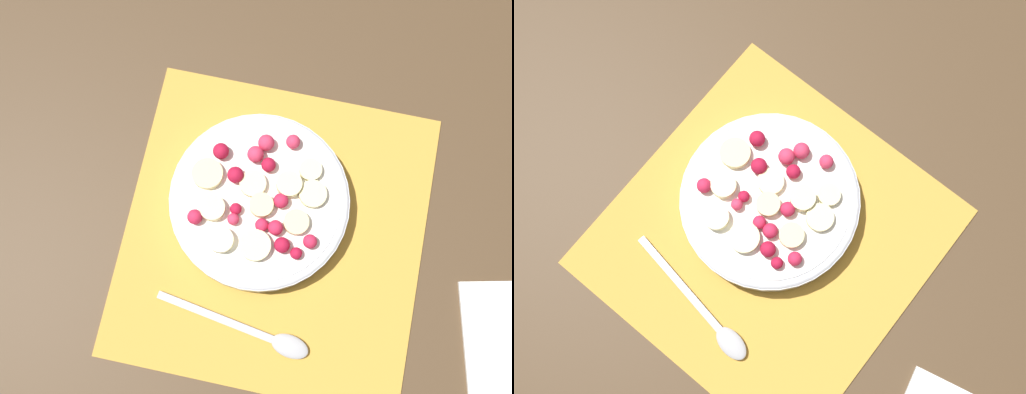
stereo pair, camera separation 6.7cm
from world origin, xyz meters
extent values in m
plane|color=#4C3823|center=(0.00, 0.00, 0.00)|extent=(3.00, 3.00, 0.00)
cube|color=gold|center=(0.00, 0.00, 0.00)|extent=(0.37, 0.36, 0.01)
cylinder|color=silver|center=(0.03, 0.03, 0.02)|extent=(0.22, 0.22, 0.03)
torus|color=silver|center=(0.03, 0.03, 0.03)|extent=(0.22, 0.22, 0.01)
cylinder|color=white|center=(0.03, 0.03, 0.04)|extent=(0.19, 0.19, 0.00)
cylinder|color=beige|center=(0.05, 0.04, 0.04)|extent=(0.04, 0.04, 0.01)
cylinder|color=beige|center=(0.05, 0.09, 0.04)|extent=(0.05, 0.05, 0.01)
cylinder|color=beige|center=(0.02, 0.02, 0.05)|extent=(0.04, 0.04, 0.01)
cylinder|color=beige|center=(-0.02, 0.02, 0.04)|extent=(0.05, 0.05, 0.01)
cylinder|color=beige|center=(0.05, -0.04, 0.04)|extent=(0.05, 0.05, 0.01)
cylinder|color=beige|center=(0.01, 0.08, 0.05)|extent=(0.04, 0.04, 0.01)
cylinder|color=beige|center=(0.05, -0.01, 0.05)|extent=(0.04, 0.04, 0.01)
cylinder|color=beige|center=(0.01, -0.02, 0.04)|extent=(0.04, 0.04, 0.01)
cylinder|color=beige|center=(0.08, -0.03, 0.04)|extent=(0.03, 0.03, 0.01)
cylinder|color=#F4EAB7|center=(-0.03, 0.06, 0.05)|extent=(0.04, 0.04, 0.01)
sphere|color=#B21433|center=(0.01, 0.05, 0.05)|extent=(0.01, 0.01, 0.01)
sphere|color=#DB3356|center=(0.10, 0.03, 0.05)|extent=(0.02, 0.02, 0.02)
sphere|color=#D12347|center=(0.00, 0.00, 0.05)|extent=(0.02, 0.02, 0.02)
sphere|color=#B21433|center=(0.07, 0.02, 0.05)|extent=(0.02, 0.02, 0.02)
sphere|color=#DB3356|center=(0.11, 0.00, 0.05)|extent=(0.02, 0.02, 0.02)
sphere|color=#DB3356|center=(0.00, 0.05, 0.05)|extent=(0.01, 0.01, 0.01)
sphere|color=#DB3356|center=(0.08, 0.04, 0.05)|extent=(0.02, 0.02, 0.02)
sphere|color=#B21433|center=(0.08, 0.08, 0.05)|extent=(0.02, 0.02, 0.02)
sphere|color=#B21433|center=(0.05, 0.06, 0.05)|extent=(0.02, 0.02, 0.02)
sphere|color=#D12347|center=(0.00, 0.02, 0.05)|extent=(0.02, 0.02, 0.02)
sphere|color=#D12347|center=(-0.01, -0.04, 0.05)|extent=(0.02, 0.02, 0.02)
sphere|color=#D12347|center=(-0.01, 0.09, 0.05)|extent=(0.02, 0.02, 0.02)
sphere|color=#D12347|center=(0.03, 0.00, 0.05)|extent=(0.02, 0.02, 0.02)
sphere|color=#B21433|center=(-0.02, -0.03, 0.05)|extent=(0.01, 0.01, 0.01)
sphere|color=#B21433|center=(-0.02, -0.01, 0.05)|extent=(0.02, 0.02, 0.02)
cube|color=#B2B2B7|center=(-0.11, 0.05, 0.01)|extent=(0.03, 0.15, 0.00)
ellipsoid|color=#B2B2B7|center=(-0.13, -0.04, 0.01)|extent=(0.03, 0.05, 0.01)
camera|label=1|loc=(-0.11, 0.00, 0.70)|focal=40.00mm
camera|label=2|loc=(-0.08, -0.06, 0.70)|focal=40.00mm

